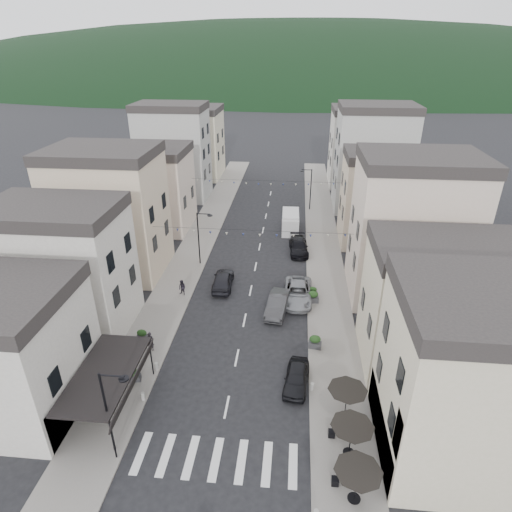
# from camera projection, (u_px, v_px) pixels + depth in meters

# --- Properties ---
(ground) EXTENTS (700.00, 700.00, 0.00)m
(ground) POSITION_uv_depth(u_px,v_px,m) (209.00, 491.00, 23.23)
(ground) COLOR black
(ground) RESTS_ON ground
(sidewalk_left) EXTENTS (4.00, 76.00, 0.12)m
(sidewalk_left) POSITION_uv_depth(u_px,v_px,m) (199.00, 240.00, 52.28)
(sidewalk_left) COLOR slate
(sidewalk_left) RESTS_ON ground
(sidewalk_right) EXTENTS (4.00, 76.00, 0.12)m
(sidewalk_right) POSITION_uv_depth(u_px,v_px,m) (323.00, 245.00, 51.00)
(sidewalk_right) COLOR slate
(sidewalk_right) RESTS_ON ground
(hill_backdrop) EXTENTS (640.00, 360.00, 70.00)m
(hill_backdrop) POSITION_uv_depth(u_px,v_px,m) (295.00, 77.00, 289.87)
(hill_backdrop) COLOR black
(hill_backdrop) RESTS_ON ground
(bistro_building) EXTENTS (10.00, 8.00, 10.00)m
(bistro_building) POSITION_uv_depth(u_px,v_px,m) (481.00, 387.00, 23.29)
(bistro_building) COLOR beige
(bistro_building) RESTS_ON ground
(boutique_awning) EXTENTS (3.77, 7.50, 3.28)m
(boutique_awning) POSITION_uv_depth(u_px,v_px,m) (109.00, 374.00, 26.89)
(boutique_awning) COLOR black
(boutique_awning) RESTS_ON ground
(buildings_row_left) EXTENTS (10.20, 54.16, 14.00)m
(buildings_row_left) POSITION_uv_depth(u_px,v_px,m) (153.00, 177.00, 55.26)
(buildings_row_left) COLOR beige
(buildings_row_left) RESTS_ON ground
(buildings_row_right) EXTENTS (10.20, 54.16, 14.50)m
(buildings_row_right) POSITION_uv_depth(u_px,v_px,m) (383.00, 185.00, 51.67)
(buildings_row_right) COLOR beige
(buildings_row_right) RESTS_ON ground
(cafe_terrace) EXTENTS (2.50, 8.10, 2.53)m
(cafe_terrace) POSITION_uv_depth(u_px,v_px,m) (352.00, 430.00, 24.00)
(cafe_terrace) COLOR black
(cafe_terrace) RESTS_ON ground
(streetlamp_left_near) EXTENTS (1.70, 0.56, 6.00)m
(streetlamp_left_near) POSITION_uv_depth(u_px,v_px,m) (110.00, 405.00, 23.84)
(streetlamp_left_near) COLOR black
(streetlamp_left_near) RESTS_ON ground
(streetlamp_left_far) EXTENTS (1.70, 0.56, 6.00)m
(streetlamp_left_far) POSITION_uv_depth(u_px,v_px,m) (201.00, 233.00, 45.17)
(streetlamp_left_far) COLOR black
(streetlamp_left_far) RESTS_ON ground
(streetlamp_right_far) EXTENTS (1.70, 0.56, 6.00)m
(streetlamp_right_far) POSITION_uv_depth(u_px,v_px,m) (309.00, 185.00, 60.17)
(streetlamp_right_far) COLOR black
(streetlamp_right_far) RESTS_ON ground
(bollards) EXTENTS (11.66, 10.26, 0.60)m
(bollards) POSITION_uv_depth(u_px,v_px,m) (225.00, 408.00, 27.93)
(bollards) COLOR gray
(bollards) RESTS_ON ground
(bunting_near) EXTENTS (19.00, 0.28, 0.62)m
(bunting_near) POSITION_uv_depth(u_px,v_px,m) (251.00, 234.00, 40.24)
(bunting_near) COLOR black
(bunting_near) RESTS_ON ground
(bunting_far) EXTENTS (19.00, 0.28, 0.62)m
(bunting_far) POSITION_uv_depth(u_px,v_px,m) (265.00, 183.00, 54.46)
(bunting_far) COLOR black
(bunting_far) RESTS_ON ground
(parked_car_a) EXTENTS (2.05, 4.20, 1.38)m
(parked_car_a) POSITION_uv_depth(u_px,v_px,m) (297.00, 378.00, 30.08)
(parked_car_a) COLOR black
(parked_car_a) RESTS_ON ground
(parked_car_b) EXTENTS (2.28, 4.91, 1.56)m
(parked_car_b) POSITION_uv_depth(u_px,v_px,m) (278.00, 304.00, 38.32)
(parked_car_b) COLOR #2E2E30
(parked_car_b) RESTS_ON ground
(parked_car_c) EXTENTS (2.66, 5.69, 1.58)m
(parked_car_c) POSITION_uv_depth(u_px,v_px,m) (298.00, 293.00, 40.04)
(parked_car_c) COLOR gray
(parked_car_c) RESTS_ON ground
(parked_car_d) EXTENTS (2.44, 5.19, 1.46)m
(parked_car_d) POSITION_uv_depth(u_px,v_px,m) (299.00, 246.00, 49.18)
(parked_car_d) COLOR black
(parked_car_d) RESTS_ON ground
(parked_car_e) EXTENTS (2.08, 4.77, 1.60)m
(parked_car_e) POSITION_uv_depth(u_px,v_px,m) (223.00, 280.00, 42.14)
(parked_car_e) COLOR black
(parked_car_e) RESTS_ON ground
(delivery_van) EXTENTS (2.20, 5.34, 2.54)m
(delivery_van) POSITION_uv_depth(u_px,v_px,m) (290.00, 221.00, 54.72)
(delivery_van) COLOR silver
(delivery_van) RESTS_ON ground
(pedestrian_a) EXTENTS (0.61, 0.41, 1.63)m
(pedestrian_a) POSITION_uv_depth(u_px,v_px,m) (150.00, 342.00, 33.29)
(pedestrian_a) COLOR black
(pedestrian_a) RESTS_ON sidewalk_left
(pedestrian_b) EXTENTS (0.94, 0.86, 1.55)m
(pedestrian_b) POSITION_uv_depth(u_px,v_px,m) (182.00, 288.00, 40.63)
(pedestrian_b) COLOR black
(pedestrian_b) RESTS_ON sidewalk_left
(planter_la) EXTENTS (0.97, 0.65, 1.00)m
(planter_la) POSITION_uv_depth(u_px,v_px,m) (134.00, 375.00, 30.43)
(planter_la) COLOR #2A2A2D
(planter_la) RESTS_ON sidewalk_left
(planter_lb) EXTENTS (0.92, 0.52, 1.01)m
(planter_lb) POSITION_uv_depth(u_px,v_px,m) (142.00, 335.00, 34.53)
(planter_lb) COLOR #313133
(planter_lb) RESTS_ON sidewalk_left
(planter_ra) EXTENTS (1.09, 0.70, 1.15)m
(planter_ra) POSITION_uv_depth(u_px,v_px,m) (315.00, 342.00, 33.68)
(planter_ra) COLOR #313134
(planter_ra) RESTS_ON sidewalk_right
(planter_rb) EXTENTS (1.09, 0.65, 1.17)m
(planter_rb) POSITION_uv_depth(u_px,v_px,m) (313.00, 297.00, 39.59)
(planter_rb) COLOR #2E2E30
(planter_rb) RESTS_ON sidewalk_right
(planter_rc) EXTENTS (0.94, 0.60, 0.99)m
(planter_rc) POSITION_uv_depth(u_px,v_px,m) (313.00, 292.00, 40.55)
(planter_rc) COLOR #2E2E31
(planter_rc) RESTS_ON sidewalk_right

